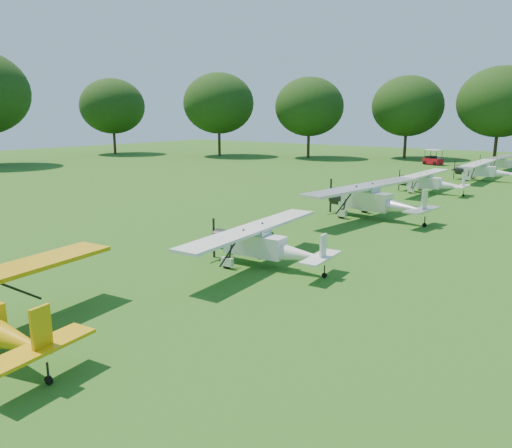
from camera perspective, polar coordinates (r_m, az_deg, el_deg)
The scene contains 8 objects.
ground at distance 23.30m, azimuth -0.52°, elevation -3.84°, with size 160.00×160.00×0.00m, color #1C4E13.
tree_belt at distance 20.56m, azimuth 7.93°, elevation 16.50°, with size 137.36×130.27×14.52m.
aircraft_3 at distance 21.67m, azimuth 0.85°, elevation -2.12°, with size 5.94×9.47×1.86m.
aircraft_4 at distance 32.54m, azimuth 13.22°, elevation 2.89°, with size 7.26×11.54×2.26m.
aircraft_5 at distance 44.58m, azimuth 19.20°, elevation 4.69°, with size 5.76×9.15×1.81m.
aircraft_6 at distance 55.00m, azimuth 24.62°, elevation 5.69°, with size 6.27×9.97×1.97m.
aircraft_7 at distance 65.17m, azimuth 26.42°, elevation 6.33°, with size 5.78×9.21×1.81m.
golf_cart at distance 70.33m, azimuth 19.54°, elevation 6.94°, with size 2.66×2.11×2.00m.
Camera 1 is at (13.80, -17.60, 6.53)m, focal length 35.00 mm.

